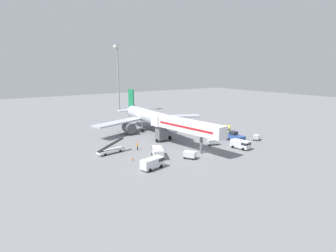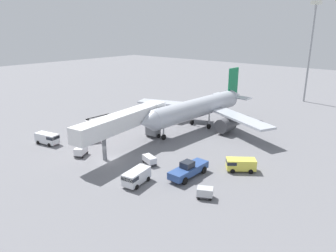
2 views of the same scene
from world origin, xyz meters
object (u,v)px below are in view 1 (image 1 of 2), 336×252
at_px(baggage_cart_outer_right, 190,155).
at_px(apron_light_mast, 118,67).
at_px(jet_bridge, 182,126).
at_px(service_van_near_center, 226,129).
at_px(service_van_near_right, 158,152).
at_px(service_van_far_left, 153,163).
at_px(baggage_cart_near_left, 256,137).
at_px(ground_crew_worker_foreground, 137,146).
at_px(pushback_tug, 232,136).
at_px(safety_cone_alpha, 132,159).
at_px(airplane_at_gate, 150,118).
at_px(baggage_cart_outer_left, 213,142).
at_px(service_van_mid_center, 241,144).
at_px(belt_loader_truck, 111,150).

bearing_deg(baggage_cart_outer_right, apron_light_mast, 77.30).
height_order(jet_bridge, service_van_near_center, jet_bridge).
relative_size(service_van_near_right, apron_light_mast, 0.18).
bearing_deg(service_van_far_left, baggage_cart_near_left, 4.48).
height_order(service_van_near_center, ground_crew_worker_foreground, service_van_near_center).
distance_m(pushback_tug, safety_cone_alpha, 29.33).
relative_size(airplane_at_gate, apron_light_mast, 1.26).
distance_m(pushback_tug, baggage_cart_outer_left, 7.50).
height_order(pushback_tug, ground_crew_worker_foreground, pushback_tug).
relative_size(service_van_near_center, service_van_near_right, 0.91).
bearing_deg(jet_bridge, baggage_cart_near_left, -15.58).
bearing_deg(baggage_cart_outer_right, service_van_far_left, -175.95).
bearing_deg(service_van_mid_center, belt_loader_truck, 152.58).
height_order(belt_loader_truck, ground_crew_worker_foreground, belt_loader_truck).
bearing_deg(safety_cone_alpha, ground_crew_worker_foreground, 53.14).
xyz_separation_m(pushback_tug, baggage_cart_near_left, (5.28, -3.53, -0.35)).
distance_m(service_van_near_center, apron_light_mast, 58.89).
xyz_separation_m(baggage_cart_outer_right, safety_cone_alpha, (-10.44, 5.96, -0.52)).
bearing_deg(service_van_near_right, service_van_near_center, 14.85).
bearing_deg(jet_bridge, baggage_cart_outer_right, -115.85).
relative_size(airplane_at_gate, pushback_tug, 4.91).
distance_m(airplane_at_gate, pushback_tug, 24.84).
relative_size(pushback_tug, service_van_near_center, 1.53).
height_order(jet_bridge, belt_loader_truck, jet_bridge).
bearing_deg(apron_light_mast, belt_loader_truck, -116.62).
height_order(pushback_tug, service_van_near_center, pushback_tug).
relative_size(service_van_mid_center, baggage_cart_outer_right, 1.63).
bearing_deg(jet_bridge, pushback_tug, -8.14).
bearing_deg(service_van_mid_center, airplane_at_gate, 107.11).
distance_m(service_van_far_left, apron_light_mast, 74.89).
relative_size(baggage_cart_outer_right, apron_light_mast, 0.10).
relative_size(baggage_cart_outer_left, baggage_cart_outer_right, 1.01).
distance_m(service_van_near_center, safety_cone_alpha, 34.69).
relative_size(baggage_cart_near_left, ground_crew_worker_foreground, 1.34).
bearing_deg(service_van_near_center, service_van_near_right, -165.15).
distance_m(jet_bridge, apron_light_mast, 62.66).
height_order(safety_cone_alpha, apron_light_mast, apron_light_mast).
xyz_separation_m(service_van_far_left, service_van_mid_center, (24.15, -0.39, -0.04)).
bearing_deg(baggage_cart_outer_right, service_van_near_right, 137.64).
height_order(pushback_tug, service_van_far_left, pushback_tug).
xyz_separation_m(airplane_at_gate, baggage_cart_near_left, (18.05, -24.61, -3.47)).
xyz_separation_m(service_van_near_right, safety_cone_alpha, (-5.37, 1.33, -0.84)).
relative_size(service_van_near_center, baggage_cart_near_left, 1.94).
xyz_separation_m(service_van_near_center, ground_crew_worker_foreground, (-29.81, -0.56, -0.14)).
bearing_deg(pushback_tug, ground_crew_worker_foreground, 166.10).
bearing_deg(airplane_at_gate, service_van_mid_center, -72.89).
bearing_deg(service_van_far_left, jet_bridge, 32.17).
bearing_deg(service_van_mid_center, ground_crew_worker_foreground, 148.44).
height_order(service_van_near_center, service_van_far_left, service_van_far_left).
distance_m(airplane_at_gate, apron_light_mast, 44.66).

